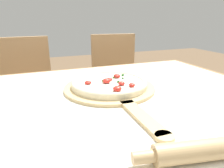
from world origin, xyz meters
TOP-DOWN VIEW (x-y plane):
  - dining_table at (0.00, 0.00)m, footprint 1.34×1.02m
  - towel_cloth at (0.00, 0.00)m, footprint 1.26×0.94m
  - pizza_peel at (0.02, 0.07)m, footprint 0.37×0.60m
  - pizza at (0.02, 0.10)m, footprint 0.31×0.31m
  - chair_left at (-0.34, 0.89)m, footprint 0.42×0.42m
  - chair_right at (0.36, 0.89)m, footprint 0.44×0.44m

SIDE VIEW (x-z plane):
  - chair_left at x=-0.34m, z-range 0.07..0.98m
  - chair_right at x=0.36m, z-range 0.07..0.98m
  - dining_table at x=0.00m, z-range 0.28..1.03m
  - towel_cloth at x=0.00m, z-range 0.75..0.76m
  - pizza_peel at x=0.02m, z-range 0.76..0.77m
  - pizza at x=0.02m, z-range 0.77..0.80m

